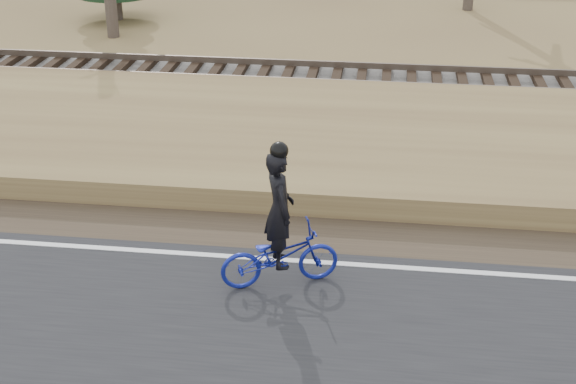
# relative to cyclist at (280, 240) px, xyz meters

# --- Properties ---
(ground) EXTENTS (120.00, 120.00, 0.00)m
(ground) POSITION_rel_cyclist_xyz_m (-3.39, 0.46, -0.79)
(ground) COLOR olive
(ground) RESTS_ON ground
(road) EXTENTS (120.00, 6.00, 0.06)m
(road) POSITION_rel_cyclist_xyz_m (-3.39, -2.04, -0.76)
(road) COLOR black
(road) RESTS_ON ground
(edge_line) EXTENTS (120.00, 0.12, 0.01)m
(edge_line) POSITION_rel_cyclist_xyz_m (-3.39, 0.66, -0.72)
(edge_line) COLOR silver
(edge_line) RESTS_ON road
(shoulder) EXTENTS (120.00, 1.60, 0.04)m
(shoulder) POSITION_rel_cyclist_xyz_m (-3.39, 1.66, -0.77)
(shoulder) COLOR #473A2B
(shoulder) RESTS_ON ground
(embankment) EXTENTS (120.00, 5.00, 0.44)m
(embankment) POSITION_rel_cyclist_xyz_m (-3.39, 4.66, -0.57)
(embankment) COLOR olive
(embankment) RESTS_ON ground
(ballast) EXTENTS (120.00, 3.00, 0.45)m
(ballast) POSITION_rel_cyclist_xyz_m (-3.39, 8.46, -0.56)
(ballast) COLOR slate
(ballast) RESTS_ON ground
(railroad) EXTENTS (120.00, 2.40, 0.29)m
(railroad) POSITION_rel_cyclist_xyz_m (-3.39, 8.46, -0.26)
(railroad) COLOR black
(railroad) RESTS_ON ballast
(cyclist) EXTENTS (1.86, 1.18, 2.26)m
(cyclist) POSITION_rel_cyclist_xyz_m (0.00, 0.00, 0.00)
(cyclist) COLOR navy
(cyclist) RESTS_ON road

